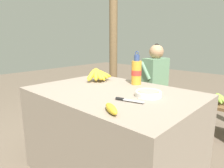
{
  "coord_description": "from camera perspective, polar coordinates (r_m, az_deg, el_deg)",
  "views": [
    {
      "loc": [
        1.03,
        -1.11,
        1.14
      ],
      "look_at": [
        -0.05,
        0.05,
        0.78
      ],
      "focal_mm": 32.0,
      "sensor_mm": 36.0,
      "label": 1
    }
  ],
  "objects": [
    {
      "name": "seated_vendor",
      "position": [
        2.85,
        11.54,
        2.07
      ],
      "size": [
        0.44,
        0.42,
        1.08
      ],
      "rotation": [
        0.0,
        0.0,
        2.97
      ],
      "color": "#232328",
      "rests_on": "ground_plane"
    },
    {
      "name": "wooden_bench",
      "position": [
        2.78,
        17.62,
        -4.24
      ],
      "size": [
        1.78,
        0.32,
        0.42
      ],
      "color": "brown",
      "rests_on": "ground_plane"
    },
    {
      "name": "market_counter",
      "position": [
        1.7,
        -0.02,
        -14.1
      ],
      "size": [
        1.3,
        0.89,
        0.74
      ],
      "color": "gray",
      "rests_on": "ground_plane"
    },
    {
      "name": "knife",
      "position": [
        1.31,
        3.85,
        -4.48
      ],
      "size": [
        0.2,
        0.07,
        0.02
      ],
      "rotation": [
        0.0,
        0.0,
        0.26
      ],
      "color": "#BCBCC1",
      "rests_on": "market_counter"
    },
    {
      "name": "banana_bunch_green",
      "position": [
        2.58,
        28.27,
        -3.55
      ],
      "size": [
        0.17,
        0.27,
        0.13
      ],
      "color": "#4C381E",
      "rests_on": "wooden_bench"
    },
    {
      "name": "water_bottle",
      "position": [
        1.79,
        7.09,
        3.46
      ],
      "size": [
        0.09,
        0.09,
        0.3
      ],
      "color": "gold",
      "rests_on": "market_counter"
    },
    {
      "name": "banana_bunch_ripe",
      "position": [
        1.92,
        -4.02,
        2.81
      ],
      "size": [
        0.18,
        0.29,
        0.14
      ],
      "color": "#4C381E",
      "rests_on": "market_counter"
    },
    {
      "name": "loose_banana_front",
      "position": [
        1.11,
        -0.22,
        -7.05
      ],
      "size": [
        0.16,
        0.12,
        0.05
      ],
      "rotation": [
        0.0,
        0.0,
        -0.51
      ],
      "color": "gold",
      "rests_on": "market_counter"
    },
    {
      "name": "serving_bowl",
      "position": [
        1.44,
        10.35,
        -2.6
      ],
      "size": [
        0.19,
        0.19,
        0.04
      ],
      "color": "white",
      "rests_on": "market_counter"
    },
    {
      "name": "support_post_near",
      "position": [
        3.52,
        0.4,
        14.65
      ],
      "size": [
        0.14,
        0.14,
        2.51
      ],
      "color": "brown",
      "rests_on": "ground_plane"
    }
  ]
}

